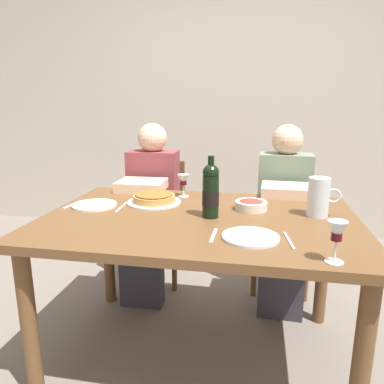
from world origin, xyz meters
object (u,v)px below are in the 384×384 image
salad_bowl (251,205)px  chair_right (282,217)px  water_pitcher (318,199)px  dinner_plate_right_setting (95,205)px  diner_left (150,205)px  dining_table (199,234)px  baked_tart (154,198)px  chair_left (159,212)px  dinner_plate_left_setting (251,237)px  wine_glass_right_diner (337,233)px  wine_glass_left_diner (183,181)px  wine_bottle (211,191)px  diner_right (284,211)px

salad_bowl → chair_right: (0.21, 0.74, -0.29)m
water_pitcher → dinner_plate_right_setting: 1.14m
diner_left → chair_right: size_ratio=1.33×
dining_table → baked_tart: bearing=145.9°
dinner_plate_right_setting → chair_left: bearing=81.3°
dining_table → dinner_plate_left_setting: 0.37m
wine_glass_right_diner → wine_glass_left_diner: bearing=131.3°
wine_bottle → wine_glass_right_diner: bearing=-41.2°
dinner_plate_left_setting → diner_left: 1.14m
salad_bowl → diner_left: (-0.69, 0.48, -0.17)m
water_pitcher → chair_right: water_pitcher is taller
dinner_plate_left_setting → baked_tart: bearing=140.3°
wine_glass_left_diner → diner_right: 0.71m
salad_bowl → diner_right: 0.57m
dining_table → diner_left: diner_left is taller
dinner_plate_right_setting → diner_left: size_ratio=0.20×
dinner_plate_right_setting → chair_left: size_ratio=0.27×
dinner_plate_right_setting → wine_glass_right_diner: bearing=-24.2°
diner_left → diner_right: same height
dinner_plate_left_setting → diner_left: diner_left is taller
wine_bottle → diner_left: bearing=128.1°
baked_tart → chair_right: size_ratio=0.34×
water_pitcher → salad_bowl: size_ratio=1.16×
wine_glass_left_diner → diner_left: 0.47m
dinner_plate_left_setting → dinner_plate_right_setting: size_ratio=0.99×
wine_glass_right_diner → diner_left: bearing=132.8°
wine_glass_left_diner → dinner_plate_right_setting: wine_glass_left_diner is taller
wine_glass_left_diner → diner_left: size_ratio=0.11×
dining_table → chair_left: size_ratio=1.72×
dining_table → diner_right: bearing=56.1°
wine_glass_right_diner → chair_left: 1.67m
dining_table → wine_glass_right_diner: wine_glass_right_diner is taller
diner_right → salad_bowl: bearing=70.0°
dinner_plate_right_setting → diner_left: (0.13, 0.56, -0.15)m
salad_bowl → dinner_plate_right_setting: (-0.82, -0.09, -0.02)m
wine_glass_right_diner → dinner_plate_left_setting: bearing=148.6°
chair_right → wine_bottle: bearing=68.2°
salad_bowl → wine_glass_right_diner: size_ratio=1.10×
wine_glass_right_diner → diner_right: (-0.09, 1.09, -0.25)m
wine_bottle → dining_table: bearing=176.0°
wine_bottle → baked_tart: wine_bottle is taller
salad_bowl → chair_left: (-0.69, 0.71, -0.29)m
dinner_plate_left_setting → dinner_plate_right_setting: same height
diner_left → wine_glass_right_diner: bearing=131.5°
diner_right → diner_left: bearing=3.8°
dinner_plate_left_setting → salad_bowl: bearing=91.3°
dining_table → wine_glass_left_diner: size_ratio=11.34×
salad_bowl → dinner_plate_left_setting: size_ratio=0.70×
water_pitcher → baked_tart: water_pitcher is taller
dinner_plate_right_setting → chair_left: chair_left is taller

